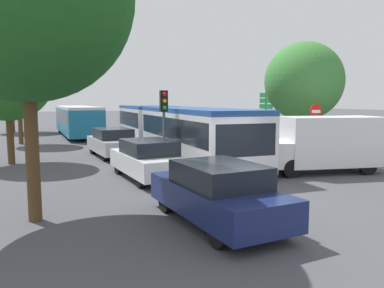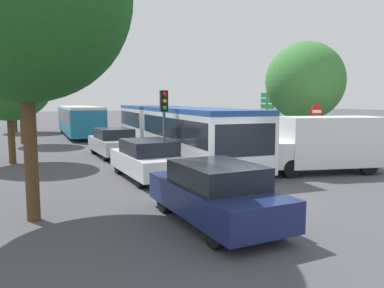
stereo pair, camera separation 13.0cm
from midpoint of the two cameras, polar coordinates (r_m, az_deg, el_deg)
name	(u,v)px [view 1 (the left image)]	position (r m, az deg, el deg)	size (l,w,h in m)	color
ground_plane	(247,199)	(11.61, 8.13, -8.26)	(200.00, 200.00, 0.00)	#47474C
articulated_bus	(171,127)	(21.10, -3.47, 2.67)	(3.95, 17.82, 2.63)	silver
city_bus_rear	(77,119)	(33.15, -17.19, 3.69)	(2.77, 11.60, 2.49)	teal
queued_car_navy	(218,193)	(9.13, 3.51, -7.44)	(1.94, 4.33, 1.48)	navy
queued_car_white	(148,159)	(14.37, -6.96, -2.28)	(1.95, 4.34, 1.49)	white
queued_car_silver	(113,142)	(20.38, -12.17, 0.27)	(1.97, 4.39, 1.51)	#B7BABF
white_van	(325,142)	(16.43, 19.36, 0.22)	(5.32, 3.11, 2.31)	white
traffic_light	(164,112)	(16.07, -4.53, 4.93)	(0.35, 0.38, 3.40)	#56595E
no_entry_sign	(315,124)	(18.25, 18.06, 2.87)	(0.70, 0.08, 2.82)	#56595E
direction_sign_post	(266,107)	(23.12, 11.03, 5.52)	(0.17, 1.40, 3.60)	#56595E
tree_left_near	(26,0)	(10.20, -24.35, 19.42)	(5.12, 5.12, 8.00)	#51381E
tree_left_mid	(7,76)	(19.42, -26.55, 9.26)	(4.14, 4.14, 6.18)	#51381E
tree_left_far	(16,71)	(28.21, -25.37, 10.07)	(3.69, 3.69, 7.26)	#51381E
tree_left_distant	(11,81)	(39.12, -26.00, 8.57)	(4.91, 4.91, 7.11)	#51381E
tree_right_near	(304,83)	(21.02, 16.49, 8.86)	(4.15, 4.15, 6.08)	#51381E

